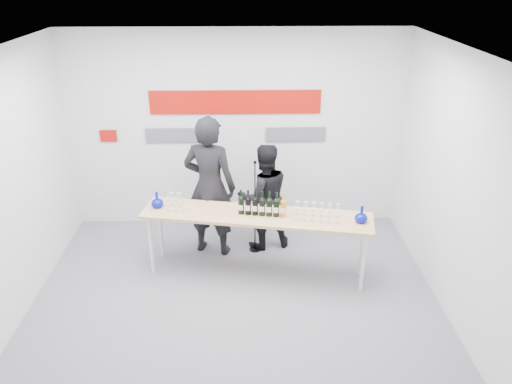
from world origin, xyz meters
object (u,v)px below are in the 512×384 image
presenter_left (210,187)px  mic_stand (255,224)px  tasting_table (256,219)px  presenter_right (264,197)px

presenter_left → mic_stand: (0.62, -0.02, -0.58)m
tasting_table → mic_stand: 0.70m
presenter_left → presenter_right: presenter_left is taller
tasting_table → mic_stand: bearing=100.7°
presenter_left → presenter_right: (0.75, 0.13, -0.22)m
tasting_table → presenter_right: (0.13, 0.73, -0.03)m
presenter_right → mic_stand: presenter_right is taller
tasting_table → presenter_left: bearing=146.5°
mic_stand → presenter_right: bearing=64.1°
tasting_table → presenter_right: presenter_right is taller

